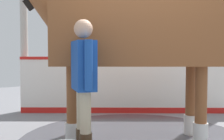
% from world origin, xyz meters
% --- Properties ---
extents(wet_patch, '(3.39, 3.39, 0.00)m').
position_xyz_m(wet_patch, '(0.20, -0.07, 0.00)').
color(wet_patch, '#4C4C54').
rests_on(wet_patch, ground).
extents(barrier_wall, '(2.79, 3.73, 1.19)m').
position_xyz_m(barrier_wall, '(1.65, -1.14, 0.55)').
color(barrier_wall, white).
rests_on(barrier_wall, ground).
extents(roof_post_near, '(0.16, 0.16, 3.06)m').
position_xyz_m(roof_post_near, '(3.13, 0.58, 1.53)').
color(roof_post_near, '#B7B2A8').
rests_on(roof_post_near, ground).
extents(horse, '(2.38, 3.05, 2.60)m').
position_xyz_m(horse, '(0.27, 0.03, 1.50)').
color(horse, brown).
rests_on(horse, ground).
extents(handler, '(0.63, 0.36, 1.64)m').
position_xyz_m(handler, '(0.00, 0.91, 0.94)').
color(handler, '#47331E').
rests_on(handler, ground).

